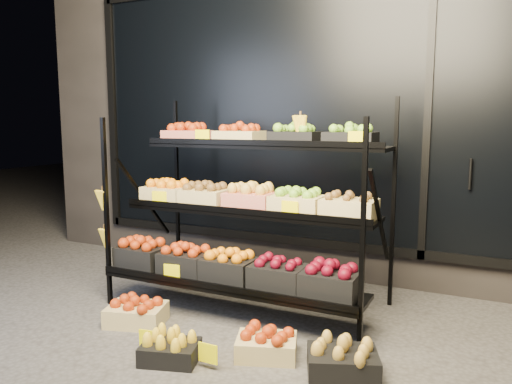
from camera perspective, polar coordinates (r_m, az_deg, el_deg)
The scene contains 9 objects.
ground at distance 3.61m, azimuth -5.69°, elevation -16.00°, with size 24.00×24.00×0.00m, color #514F4C.
building at distance 5.67m, azimuth 8.16°, elevation 10.83°, with size 6.00×2.08×3.50m.
display_rack at distance 3.88m, azimuth -1.38°, elevation -2.05°, with size 2.18×1.02×1.66m.
tag_floor_a at distance 3.38m, azimuth -12.17°, elevation -16.75°, with size 0.13×0.01×0.12m, color #FFF200.
tag_floor_b at distance 3.15m, azimuth -5.51°, elevation -18.54°, with size 0.13×0.01×0.12m, color #FFF200.
floor_crate_left at distance 3.84m, azimuth -13.52°, elevation -13.11°, with size 0.48×0.41×0.20m.
floor_crate_midleft at distance 3.26m, azimuth -9.80°, elevation -17.18°, with size 0.40×0.34×0.18m.
floor_crate_midright at distance 3.27m, azimuth 1.20°, elevation -16.89°, with size 0.44×0.38×0.19m.
floor_crate_right at distance 3.11m, azimuth 9.89°, elevation -18.30°, with size 0.49×0.43×0.20m.
Camera 1 is at (1.74, -2.80, 1.47)m, focal length 35.00 mm.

